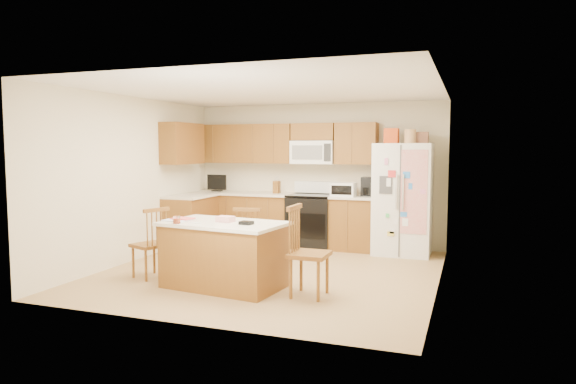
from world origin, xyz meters
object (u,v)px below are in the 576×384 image
at_px(windsor_chair_left, 151,245).
at_px(windsor_chair_right, 307,253).
at_px(windsor_chair_back, 250,242).
at_px(island, 224,254).
at_px(refrigerator, 403,198).
at_px(stove, 311,220).

distance_m(windsor_chair_left, windsor_chair_right, 2.21).
xyz_separation_m(windsor_chair_back, windsor_chair_right, (1.08, -0.77, 0.07)).
distance_m(island, windsor_chair_right, 1.09).
bearing_deg(island, refrigerator, 56.59).
height_order(refrigerator, windsor_chair_left, refrigerator).
bearing_deg(stove, windsor_chair_right, -73.83).
height_order(stove, island, stove).
bearing_deg(windsor_chair_left, refrigerator, 42.26).
bearing_deg(island, windsor_chair_right, -0.37).
bearing_deg(refrigerator, island, -123.41).
bearing_deg(windsor_chair_left, island, -4.74).
bearing_deg(windsor_chair_left, windsor_chair_right, -2.59).
bearing_deg(refrigerator, stove, 177.70).
bearing_deg(windsor_chair_left, stove, 63.26).
height_order(stove, refrigerator, refrigerator).
xyz_separation_m(island, windsor_chair_right, (1.09, -0.01, 0.09)).
distance_m(windsor_chair_back, windsor_chair_right, 1.33).
bearing_deg(refrigerator, windsor_chair_right, -104.96).
distance_m(refrigerator, island, 3.37).
height_order(stove, windsor_chair_right, stove).
xyz_separation_m(island, windsor_chair_left, (-1.12, 0.09, 0.03)).
xyz_separation_m(stove, windsor_chair_back, (-0.25, -2.08, -0.04)).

